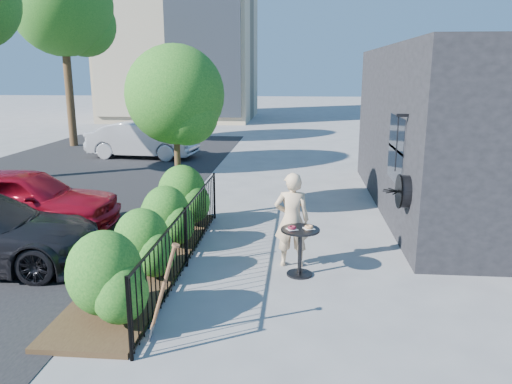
# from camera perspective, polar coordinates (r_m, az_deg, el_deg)

# --- Properties ---
(ground) EXTENTS (120.00, 120.00, 0.00)m
(ground) POSITION_cam_1_polar(r_m,az_deg,el_deg) (8.93, 1.63, -8.80)
(ground) COLOR gray
(ground) RESTS_ON ground
(shop_building) EXTENTS (6.22, 9.00, 4.00)m
(shop_building) POSITION_cam_1_polar(r_m,az_deg,el_deg) (13.76, 26.59, 6.37)
(shop_building) COLOR black
(shop_building) RESTS_ON ground
(fence) EXTENTS (0.05, 6.05, 1.10)m
(fence) POSITION_cam_1_polar(r_m,az_deg,el_deg) (8.94, -8.03, -5.08)
(fence) COLOR black
(fence) RESTS_ON ground
(planting_bed) EXTENTS (1.30, 6.00, 0.08)m
(planting_bed) POSITION_cam_1_polar(r_m,az_deg,el_deg) (9.29, -12.17, -7.92)
(planting_bed) COLOR #382616
(planting_bed) RESTS_ON ground
(shrubs) EXTENTS (1.10, 5.60, 1.24)m
(shrubs) POSITION_cam_1_polar(r_m,az_deg,el_deg) (9.14, -11.59, -3.88)
(shrubs) COLOR #125017
(shrubs) RESTS_ON ground
(patio_tree) EXTENTS (2.20, 2.20, 3.94)m
(patio_tree) POSITION_cam_1_polar(r_m,az_deg,el_deg) (11.34, -8.94, 10.25)
(patio_tree) COLOR #3F2B19
(patio_tree) RESTS_ON ground
(street_tree_far) EXTENTS (4.40, 4.40, 8.28)m
(street_tree_far) POSITION_cam_1_polar(r_m,az_deg,el_deg) (24.64, -21.15, 18.69)
(street_tree_far) COLOR #3F2B19
(street_tree_far) RESTS_ON ground
(cafe_table) EXTENTS (0.66, 0.66, 0.89)m
(cafe_table) POSITION_cam_1_polar(r_m,az_deg,el_deg) (8.51, 5.05, -5.86)
(cafe_table) COLOR black
(cafe_table) RESTS_ON ground
(woman) EXTENTS (0.63, 0.42, 1.71)m
(woman) POSITION_cam_1_polar(r_m,az_deg,el_deg) (8.83, 4.12, -3.20)
(woman) COLOR beige
(woman) RESTS_ON ground
(shovel) EXTENTS (0.46, 0.18, 1.36)m
(shovel) POSITION_cam_1_polar(r_m,az_deg,el_deg) (6.63, -10.81, -11.73)
(shovel) COLOR brown
(shovel) RESTS_ON ground
(car_red) EXTENTS (4.16, 1.82, 1.39)m
(car_red) POSITION_cam_1_polar(r_m,az_deg,el_deg) (11.94, -25.10, -0.78)
(car_red) COLOR #A60D21
(car_red) RESTS_ON ground
(car_silver) EXTENTS (4.48, 1.98, 1.43)m
(car_silver) POSITION_cam_1_polar(r_m,az_deg,el_deg) (20.53, -12.86, 5.83)
(car_silver) COLOR #A9A9AE
(car_silver) RESTS_ON ground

